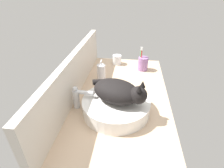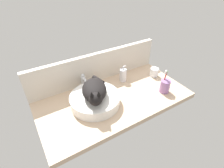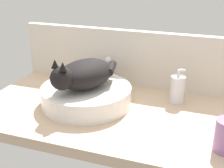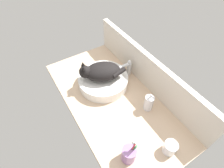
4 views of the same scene
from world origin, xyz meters
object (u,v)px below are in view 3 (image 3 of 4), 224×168
at_px(soap_dispenser, 178,89).
at_px(cat, 83,74).
at_px(faucet, 107,71).
at_px(sink_basin, 86,95).

bearing_deg(soap_dispenser, cat, -155.91).
height_order(faucet, soap_dispenser, soap_dispenser).
relative_size(sink_basin, cat, 1.20).
bearing_deg(sink_basin, soap_dispenser, 22.54).
height_order(cat, faucet, cat).
xyz_separation_m(cat, faucet, (0.01, 0.22, -0.06)).
distance_m(sink_basin, cat, 0.10).
relative_size(sink_basin, soap_dispenser, 2.48).
bearing_deg(cat, faucet, 86.63).
height_order(sink_basin, cat, cat).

